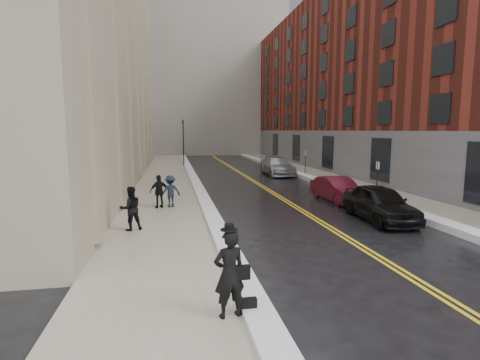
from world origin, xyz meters
name	(u,v)px	position (x,y,z in m)	size (l,w,h in m)	color
ground	(290,249)	(0.00, 0.00, 0.00)	(160.00, 160.00, 0.00)	black
sidewalk_left	(165,184)	(-4.50, 16.00, 0.07)	(4.00, 64.00, 0.15)	gray
sidewalk_right	(335,180)	(9.00, 16.00, 0.07)	(3.00, 64.00, 0.15)	gray
lane_stripe_a	(255,183)	(2.38, 16.00, 0.00)	(0.12, 64.00, 0.01)	gold
lane_stripe_b	(258,183)	(2.62, 16.00, 0.00)	(0.12, 64.00, 0.01)	gold
snow_ridge_left	(196,183)	(-2.20, 16.00, 0.13)	(0.70, 60.80, 0.26)	white
snow_ridge_right	(314,180)	(7.15, 16.00, 0.15)	(0.85, 60.80, 0.30)	white
building_right	(388,80)	(17.50, 23.00, 9.00)	(14.00, 50.00, 18.00)	maroon
tower_far_center	(197,1)	(1.00, 56.00, 26.00)	(28.00, 16.00, 52.00)	gray
tower_far_right	(257,42)	(14.00, 66.00, 22.00)	(22.00, 18.00, 44.00)	slate
tower_far_left	(128,3)	(-12.00, 72.00, 30.00)	(22.00, 18.00, 60.00)	slate
traffic_signal	(183,139)	(-2.60, 30.00, 3.08)	(0.18, 0.15, 5.20)	black
parking_sign_near	(377,176)	(7.90, 8.00, 1.36)	(0.06, 0.35, 2.23)	black
parking_sign_far	(305,160)	(7.90, 20.00, 1.36)	(0.06, 0.35, 2.23)	black
car_black	(380,203)	(5.20, 3.14, 0.80)	(1.90, 4.71, 1.61)	black
car_maroon	(338,190)	(5.30, 7.67, 0.70)	(1.49, 4.27, 1.41)	#4B0D1A
car_silver_near	(277,166)	(5.50, 20.67, 0.81)	(2.26, 5.57, 1.62)	#9C9EA4
car_silver_far	(274,162)	(6.80, 26.45, 0.64)	(2.13, 4.61, 1.28)	#A9ADB1
pedestrian_main	(229,274)	(-2.83, -4.58, 1.09)	(0.68, 0.45, 1.87)	black
pedestrian_a	(131,208)	(-5.57, 2.92, 1.01)	(0.84, 0.65, 1.73)	black
pedestrian_b	(170,191)	(-4.05, 7.19, 0.96)	(1.05, 0.60, 1.63)	black
pedestrian_c	(159,191)	(-4.59, 7.06, 0.99)	(0.98, 0.41, 1.68)	black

